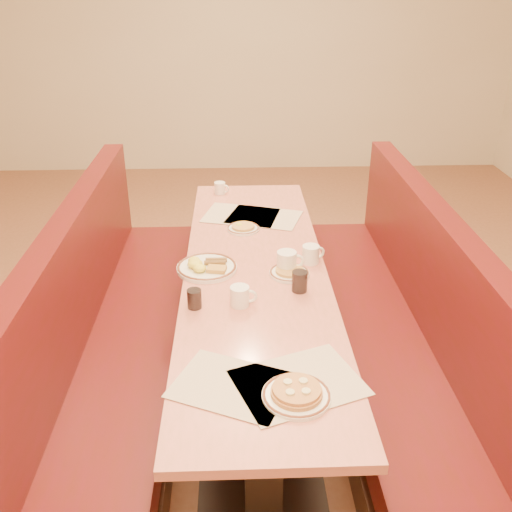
{
  "coord_description": "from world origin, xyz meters",
  "views": [
    {
      "loc": [
        -0.09,
        -2.47,
        2.07
      ],
      "look_at": [
        0.0,
        -0.04,
        0.85
      ],
      "focal_mm": 40.0,
      "sensor_mm": 36.0,
      "label": 1
    }
  ],
  "objects_px": {
    "pancake_plate": "(296,394)",
    "diner_table": "(256,334)",
    "coffee_mug_c": "(311,254)",
    "eggs_plate": "(206,267)",
    "soda_tumbler_near": "(194,299)",
    "booth_right": "(394,333)",
    "booth_left": "(115,339)",
    "coffee_mug_d": "(220,188)",
    "coffee_mug_b": "(241,296)",
    "coffee_mug_a": "(287,261)",
    "soda_tumbler_mid": "(300,281)"
  },
  "relations": [
    {
      "from": "pancake_plate",
      "to": "diner_table",
      "type": "bearing_deg",
      "value": 96.33
    },
    {
      "from": "pancake_plate",
      "to": "coffee_mug_c",
      "type": "height_order",
      "value": "coffee_mug_c"
    },
    {
      "from": "eggs_plate",
      "to": "soda_tumbler_near",
      "type": "distance_m",
      "value": 0.35
    },
    {
      "from": "booth_right",
      "to": "eggs_plate",
      "type": "distance_m",
      "value": 1.06
    },
    {
      "from": "booth_left",
      "to": "coffee_mug_d",
      "type": "xyz_separation_m",
      "value": [
        0.54,
        1.1,
        0.43
      ]
    },
    {
      "from": "diner_table",
      "to": "coffee_mug_b",
      "type": "distance_m",
      "value": 0.54
    },
    {
      "from": "coffee_mug_a",
      "to": "coffee_mug_b",
      "type": "bearing_deg",
      "value": -127.85
    },
    {
      "from": "coffee_mug_a",
      "to": "coffee_mug_c",
      "type": "relative_size",
      "value": 1.14
    },
    {
      "from": "coffee_mug_a",
      "to": "coffee_mug_c",
      "type": "height_order",
      "value": "coffee_mug_a"
    },
    {
      "from": "soda_tumbler_near",
      "to": "coffee_mug_a",
      "type": "bearing_deg",
      "value": 36.7
    },
    {
      "from": "coffee_mug_a",
      "to": "soda_tumbler_near",
      "type": "distance_m",
      "value": 0.54
    },
    {
      "from": "coffee_mug_a",
      "to": "coffee_mug_c",
      "type": "distance_m",
      "value": 0.16
    },
    {
      "from": "coffee_mug_a",
      "to": "soda_tumbler_mid",
      "type": "relative_size",
      "value": 1.38
    },
    {
      "from": "pancake_plate",
      "to": "coffee_mug_d",
      "type": "bearing_deg",
      "value": 98.27
    },
    {
      "from": "diner_table",
      "to": "booth_left",
      "type": "height_order",
      "value": "booth_left"
    },
    {
      "from": "pancake_plate",
      "to": "soda_tumbler_near",
      "type": "bearing_deg",
      "value": 122.22
    },
    {
      "from": "booth_right",
      "to": "pancake_plate",
      "type": "bearing_deg",
      "value": -123.73
    },
    {
      "from": "diner_table",
      "to": "eggs_plate",
      "type": "xyz_separation_m",
      "value": [
        -0.24,
        0.02,
        0.39
      ]
    },
    {
      "from": "soda_tumbler_mid",
      "to": "soda_tumbler_near",
      "type": "bearing_deg",
      "value": -164.96
    },
    {
      "from": "coffee_mug_c",
      "to": "coffee_mug_d",
      "type": "xyz_separation_m",
      "value": [
        -0.48,
        1.02,
        -0.01
      ]
    },
    {
      "from": "diner_table",
      "to": "booth_right",
      "type": "height_order",
      "value": "booth_right"
    },
    {
      "from": "booth_left",
      "to": "pancake_plate",
      "type": "relative_size",
      "value": 10.42
    },
    {
      "from": "booth_left",
      "to": "coffee_mug_a",
      "type": "bearing_deg",
      "value": -0.42
    },
    {
      "from": "eggs_plate",
      "to": "coffee_mug_c",
      "type": "xyz_separation_m",
      "value": [
        0.53,
        0.06,
        0.03
      ]
    },
    {
      "from": "diner_table",
      "to": "pancake_plate",
      "type": "bearing_deg",
      "value": -83.67
    },
    {
      "from": "coffee_mug_b",
      "to": "soda_tumbler_mid",
      "type": "bearing_deg",
      "value": 27.49
    },
    {
      "from": "booth_left",
      "to": "coffee_mug_c",
      "type": "bearing_deg",
      "value": 4.53
    },
    {
      "from": "coffee_mug_d",
      "to": "soda_tumbler_near",
      "type": "distance_m",
      "value": 1.43
    },
    {
      "from": "coffee_mug_c",
      "to": "soda_tumbler_near",
      "type": "distance_m",
      "value": 0.7
    },
    {
      "from": "diner_table",
      "to": "booth_right",
      "type": "bearing_deg",
      "value": 0.0
    },
    {
      "from": "pancake_plate",
      "to": "soda_tumbler_mid",
      "type": "relative_size",
      "value": 2.43
    },
    {
      "from": "soda_tumbler_near",
      "to": "booth_right",
      "type": "bearing_deg",
      "value": 18.09
    },
    {
      "from": "booth_right",
      "to": "soda_tumbler_mid",
      "type": "xyz_separation_m",
      "value": [
        -0.54,
        -0.2,
        0.44
      ]
    },
    {
      "from": "pancake_plate",
      "to": "soda_tumbler_mid",
      "type": "height_order",
      "value": "soda_tumbler_mid"
    },
    {
      "from": "booth_left",
      "to": "soda_tumbler_mid",
      "type": "bearing_deg",
      "value": -12.39
    },
    {
      "from": "coffee_mug_b",
      "to": "coffee_mug_a",
      "type": "bearing_deg",
      "value": 57.71
    },
    {
      "from": "eggs_plate",
      "to": "coffee_mug_d",
      "type": "distance_m",
      "value": 1.08
    },
    {
      "from": "coffee_mug_c",
      "to": "soda_tumbler_mid",
      "type": "distance_m",
      "value": 0.3
    },
    {
      "from": "soda_tumbler_near",
      "to": "soda_tumbler_mid",
      "type": "bearing_deg",
      "value": 15.04
    },
    {
      "from": "soda_tumbler_near",
      "to": "coffee_mug_b",
      "type": "bearing_deg",
      "value": 3.26
    },
    {
      "from": "diner_table",
      "to": "soda_tumbler_near",
      "type": "bearing_deg",
      "value": -130.26
    },
    {
      "from": "coffee_mug_a",
      "to": "coffee_mug_d",
      "type": "relative_size",
      "value": 1.37
    },
    {
      "from": "booth_left",
      "to": "coffee_mug_c",
      "type": "distance_m",
      "value": 1.11
    },
    {
      "from": "pancake_plate",
      "to": "eggs_plate",
      "type": "relative_size",
      "value": 0.81
    },
    {
      "from": "eggs_plate",
      "to": "pancake_plate",
      "type": "bearing_deg",
      "value": -70.0
    },
    {
      "from": "eggs_plate",
      "to": "soda_tumbler_near",
      "type": "bearing_deg",
      "value": -95.81
    },
    {
      "from": "booth_left",
      "to": "booth_right",
      "type": "bearing_deg",
      "value": 0.0
    },
    {
      "from": "coffee_mug_b",
      "to": "coffee_mug_d",
      "type": "bearing_deg",
      "value": 99.03
    },
    {
      "from": "diner_table",
      "to": "soda_tumbler_near",
      "type": "height_order",
      "value": "soda_tumbler_near"
    },
    {
      "from": "diner_table",
      "to": "soda_tumbler_mid",
      "type": "distance_m",
      "value": 0.51
    }
  ]
}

